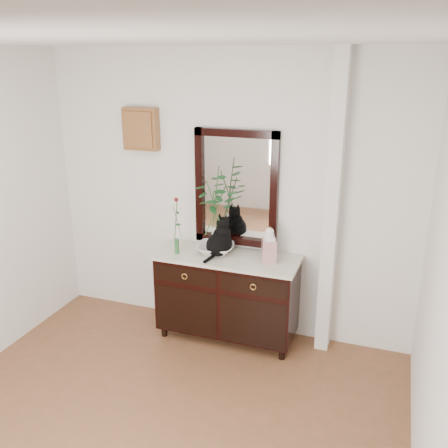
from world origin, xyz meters
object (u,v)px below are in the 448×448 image
at_px(cat, 219,237).
at_px(ginger_jar, 269,244).
at_px(sideboard, 227,293).
at_px(lotus_bowl, 215,249).

distance_m(cat, ginger_jar, 0.48).
bearing_deg(sideboard, lotus_bowl, 163.75).
distance_m(lotus_bowl, ginger_jar, 0.54).
distance_m(cat, lotus_bowl, 0.15).
bearing_deg(ginger_jar, cat, 179.86).
xyz_separation_m(lotus_bowl, ginger_jar, (0.53, -0.04, 0.13)).
relative_size(lotus_bowl, ginger_jar, 1.04).
relative_size(sideboard, ginger_jar, 3.95).
relative_size(cat, ginger_jar, 1.08).
height_order(lotus_bowl, ginger_jar, ginger_jar).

